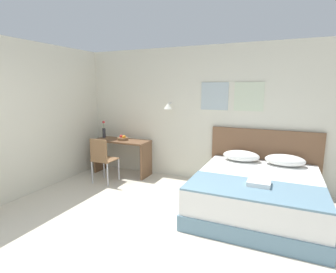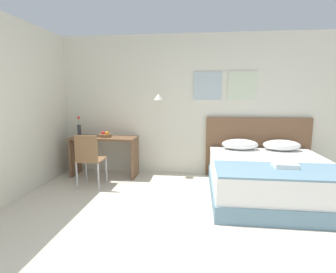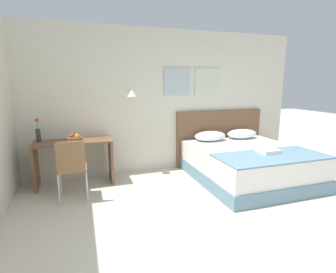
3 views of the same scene
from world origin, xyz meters
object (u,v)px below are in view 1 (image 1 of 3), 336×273
(headboard, at_px, (263,160))
(fruit_bowl, at_px, (123,138))
(desk, at_px, (122,150))
(bed, at_px, (257,194))
(pillow_right, at_px, (285,160))
(folded_towel_near_foot, at_px, (259,183))
(desk_chair, at_px, (102,157))
(throw_blanket, at_px, (254,189))
(flower_vase, at_px, (104,131))
(pillow_left, at_px, (241,156))

(headboard, relative_size, fruit_bowl, 8.18)
(headboard, height_order, desk, headboard)
(bed, relative_size, pillow_right, 3.11)
(headboard, bearing_deg, folded_towel_near_foot, -88.01)
(headboard, relative_size, desk_chair, 2.11)
(throw_blanket, distance_m, flower_vase, 3.66)
(folded_towel_near_foot, distance_m, fruit_bowl, 3.12)
(bed, bearing_deg, desk_chair, 178.80)
(desk, bearing_deg, pillow_left, 0.51)
(desk, height_order, flower_vase, flower_vase)
(desk_chair, xyz_separation_m, flower_vase, (-0.49, 0.73, 0.36))
(headboard, relative_size, desk, 1.56)
(folded_towel_near_foot, bearing_deg, pillow_right, 75.43)
(throw_blanket, xyz_separation_m, flower_vase, (-3.38, 1.36, 0.32))
(folded_towel_near_foot, bearing_deg, headboard, 91.99)
(throw_blanket, bearing_deg, pillow_left, 105.15)
(bed, distance_m, pillow_right, 0.91)
(bed, height_order, pillow_left, pillow_left)
(bed, xyz_separation_m, fruit_bowl, (-2.84, 0.72, 0.51))
(desk_chair, bearing_deg, headboard, 18.38)
(pillow_right, bearing_deg, desk, -179.61)
(bed, height_order, fruit_bowl, fruit_bowl)
(throw_blanket, bearing_deg, fruit_bowl, 155.46)
(pillow_right, distance_m, fruit_bowl, 3.20)
(folded_towel_near_foot, distance_m, desk, 3.14)
(pillow_right, height_order, flower_vase, flower_vase)
(throw_blanket, xyz_separation_m, fruit_bowl, (-2.84, 1.30, 0.21))
(bed, height_order, desk, desk)
(headboard, xyz_separation_m, flower_vase, (-3.38, -0.23, 0.34))
(fruit_bowl, bearing_deg, pillow_left, 0.59)
(bed, bearing_deg, headboard, 90.00)
(throw_blanket, bearing_deg, folded_towel_near_foot, 70.00)
(desk, bearing_deg, pillow_right, 0.39)
(pillow_right, distance_m, desk, 3.23)
(pillow_left, xyz_separation_m, throw_blanket, (0.36, -1.32, -0.08))
(pillow_left, height_order, throw_blanket, pillow_left)
(bed, xyz_separation_m, pillow_left, (-0.36, 0.75, 0.38))
(fruit_bowl, xyz_separation_m, flower_vase, (-0.54, 0.06, 0.11))
(pillow_left, relative_size, desk, 0.52)
(fruit_bowl, relative_size, flower_vase, 0.61)
(pillow_left, bearing_deg, headboard, 37.16)
(desk, relative_size, flower_vase, 3.21)
(pillow_right, relative_size, folded_towel_near_foot, 2.17)
(folded_towel_near_foot, relative_size, desk, 0.24)
(bed, relative_size, pillow_left, 3.11)
(pillow_right, relative_size, desk, 0.52)
(headboard, xyz_separation_m, pillow_right, (0.36, -0.27, 0.10))
(folded_towel_near_foot, relative_size, fruit_bowl, 1.26)
(folded_towel_near_foot, relative_size, desk_chair, 0.33)
(pillow_left, relative_size, throw_blanket, 0.37)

